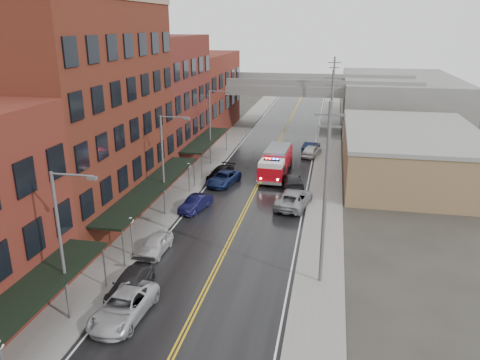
{
  "coord_description": "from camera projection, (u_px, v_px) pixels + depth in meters",
  "views": [
    {
      "loc": [
        7.31,
        -12.72,
        16.26
      ],
      "look_at": [
        -0.42,
        26.18,
        3.0
      ],
      "focal_mm": 35.0,
      "sensor_mm": 36.0,
      "label": 1
    }
  ],
  "objects": [
    {
      "name": "curb_left",
      "position": [
        197.0,
        192.0,
        47.27
      ],
      "size": [
        0.3,
        160.0,
        0.15
      ],
      "primitive_type": "cube",
      "color": "gray",
      "rests_on": "ground"
    },
    {
      "name": "overpass",
      "position": [
        287.0,
        92.0,
        74.11
      ],
      "size": [
        40.0,
        10.0,
        7.5
      ],
      "color": "slate",
      "rests_on": "ground"
    },
    {
      "name": "sidewalk_right",
      "position": [
        327.0,
        201.0,
        44.87
      ],
      "size": [
        3.0,
        160.0,
        0.15
      ],
      "primitive_type": "cube",
      "color": "slate",
      "rests_on": "ground"
    },
    {
      "name": "parked_car_left_6",
      "position": [
        224.0,
        178.0,
        49.67
      ],
      "size": [
        3.34,
        5.4,
        1.4
      ],
      "primitive_type": "imported",
      "rotation": [
        0.0,
        0.0,
        -0.22
      ],
      "color": "navy",
      "rests_on": "ground"
    },
    {
      "name": "parked_car_right_2",
      "position": [
        312.0,
        151.0,
        60.15
      ],
      "size": [
        2.75,
        4.7,
        1.5
      ],
      "primitive_type": "imported",
      "rotation": [
        0.0,
        0.0,
        2.91
      ],
      "color": "silver",
      "rests_on": "ground"
    },
    {
      "name": "brick_building_b",
      "position": [
        83.0,
        115.0,
        39.34
      ],
      "size": [
        9.0,
        20.0,
        18.0
      ],
      "primitive_type": "cube",
      "color": "#552216",
      "rests_on": "ground"
    },
    {
      "name": "right_far_block",
      "position": [
        398.0,
        100.0,
        78.85
      ],
      "size": [
        18.0,
        30.0,
        8.0
      ],
      "primitive_type": "cube",
      "color": "slate",
      "rests_on": "ground"
    },
    {
      "name": "parked_car_left_2",
      "position": [
        124.0,
        307.0,
        27.02
      ],
      "size": [
        2.77,
        5.47,
        1.48
      ],
      "primitive_type": "imported",
      "rotation": [
        0.0,
        0.0,
        -0.06
      ],
      "color": "#AEB2B7",
      "rests_on": "ground"
    },
    {
      "name": "utility_pole_0",
      "position": [
        325.0,
        193.0,
        28.96
      ],
      "size": [
        1.8,
        0.24,
        12.0
      ],
      "color": "#59595B",
      "rests_on": "ground"
    },
    {
      "name": "globe_lamp_0",
      "position": [
        1.0,
        356.0,
        20.65
      ],
      "size": [
        0.44,
        0.44,
        3.12
      ],
      "color": "#59595B",
      "rests_on": "ground"
    },
    {
      "name": "utility_pole_1",
      "position": [
        330.0,
        127.0,
        47.56
      ],
      "size": [
        1.8,
        0.24,
        12.0
      ],
      "color": "#59595B",
      "rests_on": "ground"
    },
    {
      "name": "street_lamp_2",
      "position": [
        212.0,
        123.0,
        55.11
      ],
      "size": [
        2.64,
        0.22,
        9.0
      ],
      "color": "#59595B",
      "rests_on": "ground"
    },
    {
      "name": "road",
      "position": [
        252.0,
        197.0,
        46.24
      ],
      "size": [
        11.0,
        160.0,
        0.02
      ],
      "primitive_type": "cube",
      "color": "black",
      "rests_on": "ground"
    },
    {
      "name": "parked_car_right_0",
      "position": [
        294.0,
        199.0,
        43.52
      ],
      "size": [
        3.62,
        6.13,
        1.6
      ],
      "primitive_type": "imported",
      "rotation": [
        0.0,
        0.0,
        2.97
      ],
      "color": "gray",
      "rests_on": "ground"
    },
    {
      "name": "globe_lamp_1",
      "position": [
        131.0,
        228.0,
        33.67
      ],
      "size": [
        0.44,
        0.44,
        3.12
      ],
      "color": "#59595B",
      "rests_on": "ground"
    },
    {
      "name": "fire_truck",
      "position": [
        276.0,
        162.0,
        52.03
      ],
      "size": [
        3.62,
        8.4,
        3.03
      ],
      "rotation": [
        0.0,
        0.0,
        -0.04
      ],
      "color": "#B90813",
      "rests_on": "ground"
    },
    {
      "name": "awning_2",
      "position": [
        206.0,
        140.0,
        56.45
      ],
      "size": [
        2.6,
        13.0,
        3.09
      ],
      "color": "black",
      "rests_on": "ground"
    },
    {
      "name": "curb_right",
      "position": [
        309.0,
        200.0,
        45.18
      ],
      "size": [
        0.3,
        160.0,
        0.15
      ],
      "primitive_type": "cube",
      "color": "gray",
      "rests_on": "ground"
    },
    {
      "name": "parked_car_left_4",
      "position": [
        156.0,
        244.0,
        34.8
      ],
      "size": [
        1.73,
        4.05,
        1.36
      ],
      "primitive_type": "imported",
      "rotation": [
        0.0,
        0.0,
        -0.03
      ],
      "color": "silver",
      "rests_on": "ground"
    },
    {
      "name": "parked_car_left_7",
      "position": [
        221.0,
        173.0,
        51.29
      ],
      "size": [
        2.72,
        4.98,
        1.37
      ],
      "primitive_type": "imported",
      "rotation": [
        0.0,
        0.0,
        -0.18
      ],
      "color": "black",
      "rests_on": "ground"
    },
    {
      "name": "sidewalk_left",
      "position": [
        181.0,
        191.0,
        47.57
      ],
      "size": [
        3.0,
        160.0,
        0.15
      ],
      "primitive_type": "cube",
      "color": "slate",
      "rests_on": "ground"
    },
    {
      "name": "awning_1",
      "position": [
        152.0,
        187.0,
        40.17
      ],
      "size": [
        2.6,
        18.0,
        3.09
      ],
      "color": "black",
      "rests_on": "ground"
    },
    {
      "name": "tan_building",
      "position": [
        409.0,
        155.0,
        51.8
      ],
      "size": [
        14.0,
        22.0,
        5.0
      ],
      "primitive_type": "cube",
      "color": "#8F744D",
      "rests_on": "ground"
    },
    {
      "name": "parked_car_right_1",
      "position": [
        292.0,
        180.0,
        48.91
      ],
      "size": [
        3.12,
        5.3,
        1.44
      ],
      "primitive_type": "imported",
      "rotation": [
        0.0,
        0.0,
        3.38
      ],
      "color": "#2B2B2E",
      "rests_on": "ground"
    },
    {
      "name": "brick_building_far",
      "position": [
        199.0,
        93.0,
        72.85
      ],
      "size": [
        9.0,
        20.0,
        12.0
      ],
      "primitive_type": "cube",
      "color": "maroon",
      "rests_on": "ground"
    },
    {
      "name": "street_lamp_0",
      "position": [
        64.0,
        239.0,
        25.35
      ],
      "size": [
        2.64,
        0.22,
        9.0
      ],
      "color": "#59595B",
      "rests_on": "ground"
    },
    {
      "name": "brick_building_c",
      "position": [
        158.0,
        101.0,
        56.09
      ],
      "size": [
        9.0,
        15.0,
        15.0
      ],
      "primitive_type": "cube",
      "color": "maroon",
      "rests_on": "ground"
    },
    {
      "name": "awning_0",
      "position": [
        6.0,
        314.0,
        22.5
      ],
      "size": [
        2.6,
        16.0,
        3.09
      ],
      "color": "black",
      "rests_on": "ground"
    },
    {
      "name": "utility_pole_2",
      "position": [
        332.0,
        98.0,
        66.17
      ],
      "size": [
        1.8,
        0.24,
        12.0
      ],
      "color": "#59595B",
      "rests_on": "ground"
    },
    {
      "name": "globe_lamp_2",
      "position": [
        189.0,
        171.0,
        46.7
      ],
      "size": [
        0.44,
        0.44,
        3.12
      ],
      "color": "#59595B",
      "rests_on": "ground"
    },
    {
      "name": "parked_car_left_5",
      "position": [
        196.0,
        203.0,
        42.75
      ],
      "size": [
        2.45,
        4.33,
        1.35
      ],
      "primitive_type": "imported",
      "rotation": [
        0.0,
        0.0,
        -0.26
      ],
      "color": "#0E0E34",
      "rests_on": "ground"
    },
    {
      "name": "parked_car_right_3",
      "position": [
        311.0,
        147.0,
        62.3
      ],
      "size": [
        2.36,
        4.54,
        1.42
      ],
      "primitive_type": "imported",
      "rotation": [
        0.0,
        0.0,
        2.93
      ],
      "color": "#0E1732",
      "rests_on": "ground"
    },
    {
      "name": "parked_car_left_3",
      "position": [
        130.0,
        284.0,
        29.47
      ],
      "size": [
        1.96,
        4.79,
        1.39
      ],
      "primitive_type": "imported",
      "rotation": [
        0.0,
        0.0,
        0.0
      ],
      "color": "black",
      "rests_on": "ground"
    },
    {
      "name": "street_lamp_1",
      "position": [
        165.0,
        159.0,
        40.23
      ],
      "size": [
        2.64,
        0.22,
        9.0
      ],
      "color": "#59595B",
      "rests_on": "ground"
    }
  ]
}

